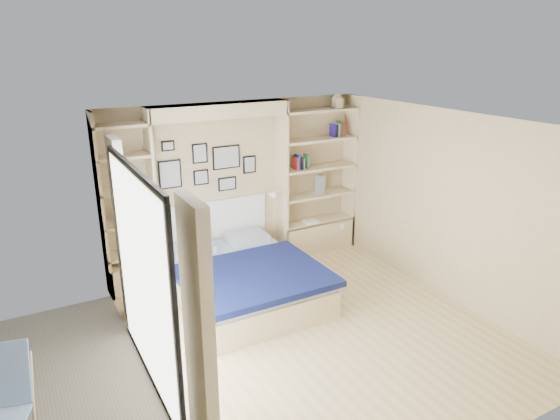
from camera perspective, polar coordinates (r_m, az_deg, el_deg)
ground at (r=6.21m, az=4.00°, el=-13.46°), size 4.50×4.50×0.00m
room_shell at (r=6.79m, az=-5.50°, el=-0.47°), size 4.50×4.50×4.50m
bed at (r=6.75m, az=-4.35°, el=-7.88°), size 1.80×2.22×1.07m
photo_gallery at (r=7.25m, az=-8.34°, el=4.99°), size 1.48×0.02×0.82m
reading_lamps at (r=7.23m, az=-6.40°, el=0.91°), size 1.92×0.12×0.15m
shelf_decor at (r=7.75m, az=2.81°, el=6.68°), size 3.54×0.23×2.03m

